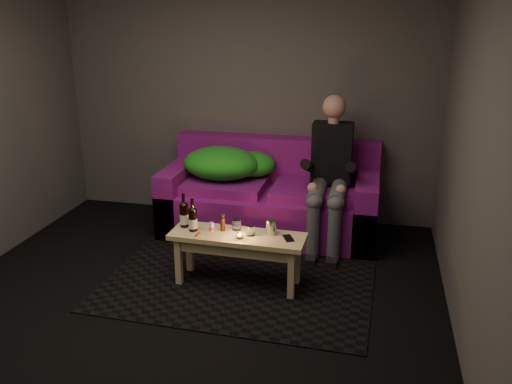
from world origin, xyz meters
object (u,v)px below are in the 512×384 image
coffee_table (238,243)px  steel_cup (271,227)px  person (330,170)px  sofa (271,200)px  beer_bottle_a (184,215)px  beer_bottle_b (193,219)px

coffee_table → steel_cup: (0.27, 0.07, 0.14)m
person → coffee_table: 1.27m
sofa → beer_bottle_a: (-0.52, -1.15, 0.23)m
person → steel_cup: (-0.38, -0.97, -0.22)m
coffee_table → beer_bottle_a: (-0.48, 0.06, 0.19)m
beer_bottle_a → beer_bottle_b: (0.10, -0.07, -0.00)m
sofa → beer_bottle_a: bearing=-114.2°
person → coffee_table: size_ratio=1.27×
coffee_table → beer_bottle_b: beer_bottle_b is taller
steel_cup → person: bearing=68.8°
person → beer_bottle_a: size_ratio=4.84×
steel_cup → beer_bottle_a: bearing=-179.4°
person → coffee_table: person is taller
beer_bottle_a → steel_cup: bearing=0.6°
beer_bottle_b → coffee_table: bearing=1.8°
sofa → beer_bottle_a: 1.28m
beer_bottle_b → steel_cup: (0.64, 0.08, -0.04)m
person → beer_bottle_a: (-1.12, -0.97, -0.18)m
beer_bottle_a → beer_bottle_b: size_ratio=1.05×
coffee_table → beer_bottle_a: bearing=173.1°
beer_bottle_a → steel_cup: size_ratio=2.43×
person → beer_bottle_b: person is taller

